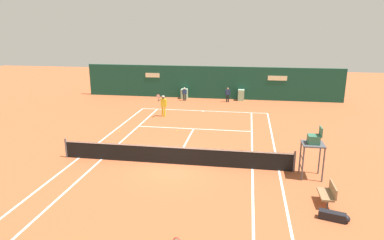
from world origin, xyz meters
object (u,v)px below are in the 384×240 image
(equipment_bag, at_px, (335,217))
(ball_kid_centre_post, at_px, (184,93))
(player_bench, at_px, (328,193))
(player_on_baseline, at_px, (163,104))
(tennis_ball_near_service_line, at_px, (177,131))
(ball_kid_right_post, at_px, (228,94))
(umpire_chair, at_px, (313,143))
(tennis_ball_mid_court, at_px, (119,132))

(equipment_bag, relative_size, ball_kid_centre_post, 0.86)
(player_bench, relative_size, player_on_baseline, 0.60)
(ball_kid_centre_post, xyz_separation_m, tennis_ball_near_service_line, (1.31, -9.89, -0.70))
(player_on_baseline, relative_size, ball_kid_right_post, 1.37)
(umpire_chair, relative_size, ball_kid_centre_post, 1.95)
(player_on_baseline, bearing_deg, ball_kid_right_post, -124.46)
(ball_kid_right_post, xyz_separation_m, tennis_ball_mid_court, (-6.60, -10.74, -0.76))
(ball_kid_centre_post, distance_m, tennis_ball_near_service_line, 10.00)
(equipment_bag, distance_m, ball_kid_right_post, 20.49)
(tennis_ball_mid_court, bearing_deg, umpire_chair, -24.65)
(player_on_baseline, height_order, tennis_ball_mid_court, player_on_baseline)
(tennis_ball_near_service_line, distance_m, tennis_ball_mid_court, 3.89)
(umpire_chair, distance_m, player_bench, 2.85)
(ball_kid_centre_post, bearing_deg, player_bench, 107.70)
(player_bench, xyz_separation_m, equipment_bag, (0.02, -1.21, -0.35))
(tennis_ball_near_service_line, relative_size, tennis_ball_mid_court, 1.00)
(umpire_chair, height_order, ball_kid_centre_post, umpire_chair)
(ball_kid_right_post, height_order, tennis_ball_near_service_line, ball_kid_right_post)
(umpire_chair, xyz_separation_m, player_on_baseline, (-9.59, 9.86, -0.68))
(player_on_baseline, height_order, ball_kid_centre_post, player_on_baseline)
(player_on_baseline, xyz_separation_m, tennis_ball_near_service_line, (1.86, -3.73, -0.97))
(player_on_baseline, height_order, ball_kid_right_post, player_on_baseline)
(player_on_baseline, bearing_deg, player_bench, 130.98)
(ball_kid_right_post, distance_m, tennis_ball_mid_court, 12.63)
(equipment_bag, height_order, ball_kid_centre_post, ball_kid_centre_post)
(tennis_ball_near_service_line, bearing_deg, equipment_bag, -51.21)
(ball_kid_right_post, bearing_deg, umpire_chair, 103.53)
(player_bench, relative_size, tennis_ball_near_service_line, 16.50)
(player_bench, relative_size, equipment_bag, 1.02)
(player_on_baseline, xyz_separation_m, tennis_ball_mid_court, (-1.93, -4.58, -0.97))
(player_on_baseline, bearing_deg, tennis_ball_mid_court, 69.77)
(player_on_baseline, height_order, tennis_ball_near_service_line, player_on_baseline)
(umpire_chair, distance_m, ball_kid_centre_post, 18.42)
(tennis_ball_mid_court, bearing_deg, equipment_bag, -37.64)
(tennis_ball_near_service_line, bearing_deg, player_bench, -47.59)
(umpire_chair, distance_m, equipment_bag, 4.10)
(player_bench, height_order, tennis_ball_mid_court, player_bench)
(player_bench, height_order, player_on_baseline, player_on_baseline)
(tennis_ball_near_service_line, bearing_deg, player_on_baseline, 116.53)
(ball_kid_right_post, relative_size, ball_kid_centre_post, 1.08)
(equipment_bag, height_order, ball_kid_right_post, ball_kid_right_post)
(tennis_ball_near_service_line, xyz_separation_m, tennis_ball_mid_court, (-3.79, -0.85, 0.00))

